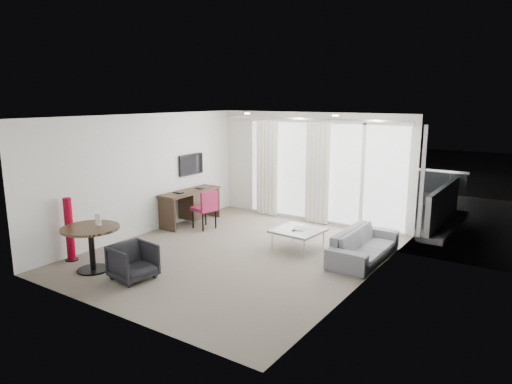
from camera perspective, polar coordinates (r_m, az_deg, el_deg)
The scene contains 28 objects.
floor at distance 8.84m, azimuth -2.18°, elevation -7.66°, with size 5.00×6.00×0.00m, color #6F6559.
ceiling at distance 8.35m, azimuth -2.32°, elevation 9.43°, with size 5.00×6.00×0.00m, color white.
wall_left at distance 10.15m, azimuth -13.75°, elevation 2.13°, with size 0.00×6.00×2.60m, color silver.
wall_right at distance 7.35m, azimuth 13.74°, elevation -1.47°, with size 0.00×6.00×2.60m, color silver.
wall_front at distance 6.39m, azimuth -18.30°, elevation -3.70°, with size 5.00×0.00×2.60m, color silver.
window_panel at distance 10.91m, azimuth 8.31°, elevation 2.45°, with size 4.00×0.02×2.38m, color white, non-canonical shape.
window_frame at distance 10.89m, azimuth 8.28°, elevation 2.44°, with size 4.10×0.06×2.44m, color white, non-canonical shape.
curtain_left at distance 11.46m, azimuth 1.40°, elevation 3.02°, with size 0.60×0.20×2.38m, color silver, non-canonical shape.
curtain_right at distance 10.78m, azimuth 7.69°, elevation 2.36°, with size 0.60×0.20×2.38m, color silver, non-canonical shape.
curtain_track at distance 10.76m, azimuth 6.67°, elevation 9.07°, with size 4.80×0.04×0.04m, color #B2B2B7, non-canonical shape.
downlight_a at distance 10.17m, azimuth -1.10°, elevation 9.79°, with size 0.12×0.12×0.02m, color #FFE0B2.
downlight_b at distance 9.14m, azimuth 9.92°, elevation 9.40°, with size 0.12×0.12×0.02m, color #FFE0B2.
desk at distance 10.92m, azimuth -8.19°, elevation -1.86°, with size 0.52×1.67×0.78m, color #36271A, non-canonical shape.
tv at distance 11.13m, azimuth -8.11°, elevation 3.43°, with size 0.05×0.80×0.50m, color black, non-canonical shape.
desk_chair at distance 10.43m, azimuth -6.51°, elevation -2.14°, with size 0.49×0.46×0.90m, color maroon, non-canonical shape.
round_table at distance 8.36m, azimuth -19.83°, elevation -6.71°, with size 0.97×0.97×0.78m, color #382817, non-canonical shape.
menu_card at distance 8.32m, azimuth -19.06°, elevation -4.37°, with size 0.11×0.02×0.20m, color white, non-canonical shape.
red_lamp at distance 8.96m, azimuth -22.30°, elevation -4.36°, with size 0.23×0.23×1.17m, color maroon.
tub_armchair at distance 7.81m, azimuth -15.11°, elevation -8.43°, with size 0.64×0.65×0.60m, color black.
coffee_table at distance 9.06m, azimuth 5.27°, elevation -5.89°, with size 0.88×0.88×0.40m, color gray, non-canonical shape.
remote at distance 8.96m, azimuth 4.77°, elevation -5.01°, with size 0.06×0.18×0.02m, color black, non-canonical shape.
magazine at distance 9.04m, azimuth 5.43°, elevation -4.86°, with size 0.22×0.28×0.02m, color gray, non-canonical shape.
sofa at distance 8.68m, azimuth 13.35°, elevation -6.44°, with size 1.89×0.74×0.55m, color slate.
terrace_slab at distance 12.52m, azimuth 11.15°, elevation -2.34°, with size 5.60×3.00×0.12m, color #4D4D50.
rattan_chair_a at distance 11.98m, azimuth 12.62°, elevation -0.79°, with size 0.54×0.54×0.79m, color brown, non-canonical shape.
rattan_chair_b at distance 11.93m, azimuth 17.03°, elevation -1.10°, with size 0.54×0.54×0.78m, color brown, non-canonical shape.
rattan_table at distance 11.26m, azimuth 17.01°, elevation -2.48°, with size 0.54×0.54×0.54m, color brown, non-canonical shape.
balustrade at distance 13.72m, azimuth 13.59°, elevation 1.18°, with size 5.50×0.06×1.05m, color #B2B2B7, non-canonical shape.
Camera 1 is at (4.91, -6.74, 2.93)m, focal length 32.00 mm.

